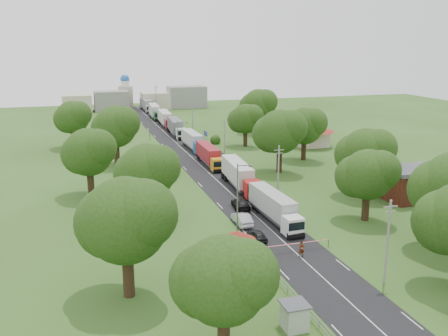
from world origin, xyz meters
name	(u,v)px	position (x,y,z in m)	size (l,w,h in m)	color
ground	(230,193)	(0.00, 0.00, 0.00)	(260.00, 260.00, 0.00)	#314F1A
road	(200,165)	(0.00, 20.00, 0.00)	(8.00, 200.00, 0.04)	black
boom_barrier	(284,246)	(-1.36, -25.00, 0.89)	(9.22, 0.35, 1.18)	slate
guard_booth	(237,241)	(-7.20, -25.00, 2.16)	(4.40, 4.40, 3.45)	beige
kiosk	(294,316)	(-7.00, -40.00, 1.23)	(2.30, 2.30, 2.41)	#99A593
guard_rail	(291,298)	(-5.00, -35.00, 0.00)	(0.10, 17.00, 1.70)	slate
info_sign	(206,136)	(5.20, 35.00, 3.00)	(0.12, 3.10, 4.10)	slate
pole_0	(388,241)	(5.50, -35.00, 4.68)	(1.60, 0.24, 9.00)	gray
pole_1	(278,173)	(5.50, -7.00, 4.68)	(1.60, 0.24, 9.00)	gray
pole_2	(225,140)	(5.50, 21.00, 4.68)	(1.60, 0.24, 9.00)	gray
pole_3	(193,120)	(5.50, 49.00, 4.68)	(1.60, 0.24, 9.00)	gray
pole_4	(171,107)	(5.50, 77.00, 4.68)	(1.60, 0.24, 9.00)	gray
pole_5	(156,98)	(5.50, 105.00, 4.68)	(1.60, 0.24, 9.00)	gray
lamp_0	(239,199)	(-5.35, -20.00, 5.55)	(2.03, 0.22, 10.00)	slate
lamp_1	(179,144)	(-5.35, 15.00, 5.55)	(2.03, 0.22, 10.00)	slate
lamp_2	(150,118)	(-5.35, 50.00, 5.55)	(2.03, 0.22, 10.00)	slate
tree_2	(367,174)	(13.99, -17.86, 6.60)	(8.00, 8.00, 10.10)	#382616
tree_3	(365,152)	(19.99, -7.84, 7.22)	(8.80, 8.80, 11.07)	#382616
tree_4	(280,132)	(12.99, 10.17, 7.85)	(9.60, 9.60, 12.05)	#382616
tree_5	(304,126)	(21.99, 18.16, 7.22)	(8.80, 8.80, 11.07)	#382616
tree_6	(245,119)	(14.99, 35.14, 6.60)	(8.00, 8.00, 10.10)	#382616
tree_7	(258,105)	(23.99, 50.17, 7.85)	(9.60, 9.60, 12.05)	#382616
tree_8	(223,279)	(-14.01, -41.86, 6.60)	(8.00, 8.00, 10.10)	#382616
tree_9	(125,220)	(-20.01, -29.83, 7.85)	(9.60, 9.60, 12.05)	#382616
tree_10	(147,171)	(-15.01, -9.84, 7.22)	(8.80, 8.80, 11.07)	#382616
tree_11	(89,152)	(-22.01, 5.16, 7.22)	(8.80, 8.80, 11.07)	#382616
tree_12	(115,126)	(-16.01, 25.17, 7.85)	(9.60, 9.60, 12.05)	#382616
tree_13	(73,117)	(-24.01, 45.16, 7.22)	(8.80, 8.80, 11.07)	#382616
house_brick	(412,184)	(26.00, -12.00, 2.65)	(8.60, 6.60, 5.20)	maroon
house_cream	(312,131)	(30.00, 30.00, 3.64)	(10.08, 10.08, 5.80)	beige
distant_town	(141,100)	(0.68, 110.00, 3.49)	(52.00, 8.00, 8.00)	gray
church	(125,93)	(-4.00, 118.00, 5.39)	(5.00, 5.00, 12.30)	beige
truck_0	(275,207)	(1.74, -14.65, 2.07)	(2.80, 14.10, 3.90)	white
truck_1	(239,175)	(2.34, 2.29, 2.26)	(3.43, 15.45, 4.27)	red
truck_2	(209,155)	(1.79, 19.51, 2.03)	(2.52, 13.82, 3.83)	orange
truck_3	(193,141)	(2.27, 35.38, 2.05)	(2.61, 13.92, 3.86)	#185590
truck_4	(176,127)	(2.11, 54.02, 2.23)	(3.35, 15.22, 4.20)	silver
truck_5	(165,119)	(2.26, 69.67, 2.24)	(3.07, 15.29, 4.23)	#BA1C35
truck_6	(155,111)	(1.83, 86.49, 2.26)	(3.34, 15.39, 4.25)	#225B26
truck_7	(147,105)	(1.92, 104.49, 2.21)	(3.03, 15.04, 4.16)	#B3B3B3
car_lane_front	(257,235)	(-3.00, -20.47, 0.67)	(1.58, 3.92, 1.33)	black
car_lane_mid	(242,219)	(-3.00, -14.64, 0.80)	(1.70, 4.87, 1.60)	#AEB0B7
car_lane_rear	(241,204)	(-1.00, -8.27, 0.78)	(2.19, 5.37, 1.56)	black
car_verge_near	(247,175)	(5.50, 7.34, 0.75)	(2.49, 5.40, 1.50)	silver
car_verge_far	(217,152)	(5.50, 26.88, 0.81)	(1.92, 4.76, 1.62)	slate
pedestrian_near	(302,250)	(0.15, -26.60, 0.91)	(0.66, 0.43, 1.81)	gray
pedestrian_booth	(239,242)	(-5.95, -22.00, 0.77)	(0.75, 0.59, 1.55)	gray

